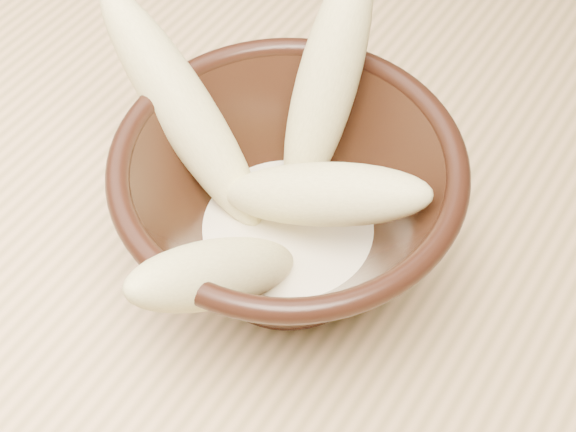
{
  "coord_description": "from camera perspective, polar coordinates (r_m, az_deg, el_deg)",
  "views": [
    {
      "loc": [
        0.16,
        -0.36,
        1.23
      ],
      "look_at": [
        -0.02,
        -0.09,
        0.81
      ],
      "focal_mm": 50.0,
      "sensor_mm": 36.0,
      "label": 1
    }
  ],
  "objects": [
    {
      "name": "bowl",
      "position": [
        0.52,
        0.0,
        0.67
      ],
      "size": [
        0.22,
        0.22,
        0.12
      ],
      "rotation": [
        0.0,
        0.0,
        -0.28
      ],
      "color": "black",
      "rests_on": "table"
    },
    {
      "name": "banana_upright",
      "position": [
        0.53,
        2.76,
        9.36
      ],
      "size": [
        0.05,
        0.13,
        0.16
      ],
      "primitive_type": "ellipsoid",
      "rotation": [
        0.58,
        0.0,
        3.26
      ],
      "color": "#C6BC75",
      "rests_on": "bowl"
    },
    {
      "name": "banana_across",
      "position": [
        0.49,
        2.52,
        1.54
      ],
      "size": [
        0.15,
        0.08,
        0.09
      ],
      "primitive_type": "ellipsoid",
      "rotation": [
        1.2,
        0.0,
        1.84
      ],
      "color": "#C6BC75",
      "rests_on": "bowl"
    },
    {
      "name": "banana_front",
      "position": [
        0.46,
        -5.03,
        -4.07
      ],
      "size": [
        0.07,
        0.14,
        0.12
      ],
      "primitive_type": "ellipsoid",
      "rotation": [
        0.9,
        0.0,
        -0.22
      ],
      "color": "#C6BC75",
      "rests_on": "bowl"
    },
    {
      "name": "table",
      "position": [
        0.68,
        5.48,
        -2.15
      ],
      "size": [
        1.2,
        0.8,
        0.75
      ],
      "color": "#DEB17A",
      "rests_on": "ground"
    },
    {
      "name": "milk_puddle",
      "position": [
        0.54,
        0.0,
        -1.21
      ],
      "size": [
        0.12,
        0.12,
        0.02
      ],
      "primitive_type": "cylinder",
      "color": "beige",
      "rests_on": "bowl"
    },
    {
      "name": "banana_left",
      "position": [
        0.53,
        -7.48,
        7.51
      ],
      "size": [
        0.17,
        0.08,
        0.15
      ],
      "primitive_type": "ellipsoid",
      "rotation": [
        0.89,
        0.0,
        -1.81
      ],
      "color": "#C6BC75",
      "rests_on": "bowl"
    }
  ]
}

